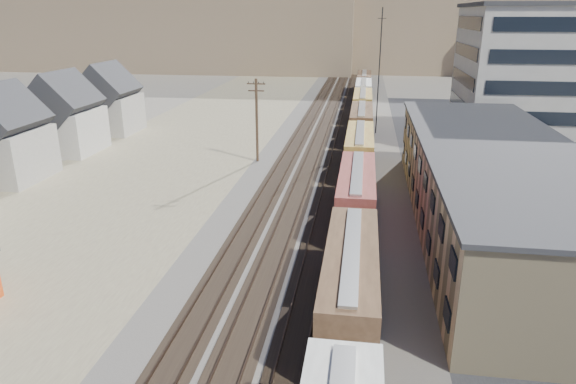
# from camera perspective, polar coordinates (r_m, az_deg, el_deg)

# --- Properties ---
(ballast_bed) EXTENTS (18.00, 200.00, 0.06)m
(ballast_bed) POSITION_cam_1_polar(r_m,az_deg,el_deg) (69.59, 4.85, 4.92)
(ballast_bed) COLOR #4C4742
(ballast_bed) RESTS_ON ground
(dirt_yard) EXTENTS (24.00, 180.00, 0.03)m
(dirt_yard) POSITION_cam_1_polar(r_m,az_deg,el_deg) (64.50, -13.83, 3.26)
(dirt_yard) COLOR #756950
(dirt_yard) RESTS_ON ground
(asphalt_lot) EXTENTS (26.00, 120.00, 0.04)m
(asphalt_lot) POSITION_cam_1_polar(r_m,az_deg,el_deg) (57.90, 26.03, 0.00)
(asphalt_lot) COLOR #232326
(asphalt_lot) RESTS_ON ground
(rail_tracks) EXTENTS (11.40, 200.00, 0.24)m
(rail_tracks) POSITION_cam_1_polar(r_m,az_deg,el_deg) (69.61, 4.40, 5.00)
(rail_tracks) COLOR black
(rail_tracks) RESTS_ON ground
(freight_train) EXTENTS (3.00, 119.74, 4.46)m
(freight_train) POSITION_cam_1_polar(r_m,az_deg,el_deg) (65.90, 8.05, 6.46)
(freight_train) COLOR black
(freight_train) RESTS_ON ground
(warehouse) EXTENTS (12.40, 40.40, 7.25)m
(warehouse) POSITION_cam_1_polar(r_m,az_deg,el_deg) (45.74, 21.82, 0.65)
(warehouse) COLOR tan
(warehouse) RESTS_ON ground
(office_tower) EXTENTS (22.60, 18.60, 18.45)m
(office_tower) POSITION_cam_1_polar(r_m,az_deg,el_deg) (76.53, 27.14, 11.26)
(office_tower) COLOR #9E998E
(office_tower) RESTS_ON ground
(utility_pole_north) EXTENTS (2.20, 0.32, 10.00)m
(utility_pole_north) POSITION_cam_1_polar(r_m,az_deg,el_deg) (61.80, -3.49, 8.14)
(utility_pole_north) COLOR #382619
(utility_pole_north) RESTS_ON ground
(radio_mast) EXTENTS (1.20, 0.16, 18.00)m
(radio_mast) POSITION_cam_1_polar(r_m,az_deg,el_deg) (77.77, 10.08, 13.02)
(radio_mast) COLOR black
(radio_mast) RESTS_ON ground
(hills_north) EXTENTS (265.00, 80.00, 32.00)m
(hills_north) POSITION_cam_1_polar(r_m,az_deg,el_deg) (185.32, 7.63, 18.13)
(hills_north) COLOR brown
(hills_north) RESTS_ON ground
(parked_car_blue) EXTENTS (3.93, 5.66, 1.43)m
(parked_car_blue) POSITION_cam_1_polar(r_m,az_deg,el_deg) (72.29, 21.80, 4.70)
(parked_car_blue) COLOR navy
(parked_car_blue) RESTS_ON ground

